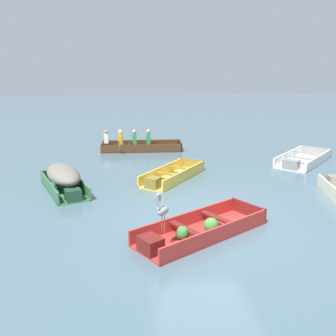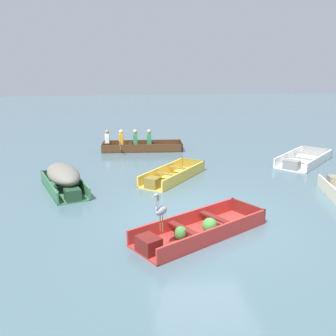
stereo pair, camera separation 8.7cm
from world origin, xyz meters
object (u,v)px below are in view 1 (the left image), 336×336
Objects in this scene: dinghy_red_foreground at (198,231)px; rowboat_dark_varnish_with_crew at (136,145)px; skiff_green_outer_moored at (64,177)px; skiff_yellow_near_moored at (171,176)px; heron_on_dinghy at (163,210)px; skiff_white_mid_moored at (302,160)px.

rowboat_dark_varnish_with_crew reaches higher than dinghy_red_foreground.
rowboat_dark_varnish_with_crew is (-1.00, 8.77, 0.09)m from dinghy_red_foreground.
skiff_green_outer_moored is at bearing 133.43° from dinghy_red_foreground.
skiff_yellow_near_moored is at bearing 90.27° from dinghy_red_foreground.
dinghy_red_foreground is at bearing 31.21° from heron_on_dinghy.
heron_on_dinghy is at bearing -99.55° from skiff_yellow_near_moored.
skiff_yellow_near_moored is 0.95× the size of skiff_white_mid_moored.
skiff_white_mid_moored is 6.88m from rowboat_dark_varnish_with_crew.
rowboat_dark_varnish_with_crew is 4.16× the size of heron_on_dinghy.
heron_on_dinghy is (-5.96, -6.17, 0.72)m from skiff_white_mid_moored.
dinghy_red_foreground is 4.21m from skiff_yellow_near_moored.
heron_on_dinghy is (-0.79, -4.70, 0.72)m from skiff_yellow_near_moored.
skiff_white_mid_moored is (5.17, 1.47, -0.00)m from skiff_yellow_near_moored.
heron_on_dinghy reaches higher than skiff_white_mid_moored.
dinghy_red_foreground is 4.79m from skiff_green_outer_moored.
rowboat_dark_varnish_with_crew is at bearing 153.34° from skiff_white_mid_moored.
skiff_yellow_near_moored is at bearing 12.72° from skiff_green_outer_moored.
skiff_yellow_near_moored is 4.66m from rowboat_dark_varnish_with_crew.
dinghy_red_foreground is at bearing -89.73° from skiff_yellow_near_moored.
skiff_white_mid_moored is at bearing -26.66° from rowboat_dark_varnish_with_crew.
rowboat_dark_varnish_with_crew is (2.29, 5.29, -0.20)m from skiff_green_outer_moored.
skiff_white_mid_moored is at bearing 46.00° from heron_on_dinghy.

